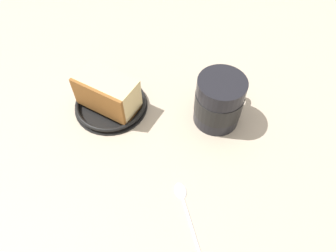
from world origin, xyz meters
TOP-DOWN VIEW (x-y plane):
  - ground_plane at (0.00, 0.00)cm, footprint 117.61×117.61cm
  - small_plate at (-9.33, -3.14)cm, footprint 14.52×14.52cm
  - cake_slice at (-9.35, -3.42)cm, footprint 11.84×6.97cm
  - tea_mug at (10.58, 3.36)cm, footprint 8.91×11.53cm
  - teaspoon at (12.38, -15.51)cm, footprint 9.82×11.08cm

SIDE VIEW (x-z plane):
  - ground_plane at x=0.00cm, z-range -3.46..0.00cm
  - teaspoon at x=12.38cm, z-range -0.05..0.75cm
  - small_plate at x=-9.33cm, z-range -0.01..1.50cm
  - cake_slice at x=-9.35cm, z-range 0.77..7.73cm
  - tea_mug at x=10.58cm, z-range 0.00..10.13cm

